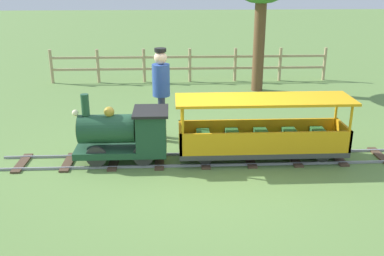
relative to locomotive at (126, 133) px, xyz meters
name	(u,v)px	position (x,y,z in m)	size (l,w,h in m)	color
ground_plane	(202,161)	(0.00, -1.18, -0.49)	(60.00, 60.00, 0.00)	#608442
track	(205,160)	(0.00, -1.22, -0.47)	(0.70, 6.40, 0.04)	gray
locomotive	(126,133)	(0.00, 0.00, 0.00)	(0.66, 1.45, 1.07)	#1E472D
passenger_car	(262,135)	(0.00, -2.12, -0.06)	(0.76, 2.70, 0.97)	#3F3F3F
conductor_person	(161,87)	(0.99, -0.53, 0.47)	(0.30, 0.30, 1.62)	#282D47
fence_section	(190,64)	(5.34, -1.22, 0.00)	(0.08, 7.48, 0.90)	tan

